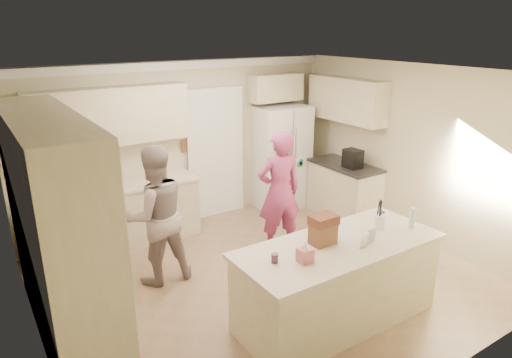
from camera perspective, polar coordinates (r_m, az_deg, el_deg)
floor at (r=5.99m, az=1.06°, el=-12.58°), size 5.20×4.60×0.02m
ceiling at (r=5.15m, az=1.24°, el=13.22°), size 5.20×4.60×0.02m
wall_back at (r=7.37m, az=-9.06°, el=4.31°), size 5.20×0.02×2.60m
wall_front at (r=3.91m, az=20.89°, el=-10.04°), size 5.20×0.02×2.60m
wall_left at (r=4.60m, az=-26.99°, el=-6.50°), size 0.02×4.60×2.60m
wall_right at (r=7.17m, az=18.67°, el=3.15°), size 0.02×4.60×2.60m
crown_back at (r=7.13m, az=-9.40°, el=13.85°), size 5.20×0.08×0.12m
pantry_bank at (r=4.86m, az=-23.48°, el=-6.28°), size 0.60×2.60×2.35m
back_base_cab at (r=6.99m, az=-16.24°, el=-4.47°), size 2.20×0.60×0.88m
back_countertop at (r=6.82m, az=-16.56°, el=-0.94°), size 2.24×0.63×0.04m
back_upper_cab at (r=6.70m, az=-17.70°, el=7.48°), size 2.20×0.35×0.80m
doorway_opening at (r=7.64m, az=-5.12°, el=3.04°), size 0.90×0.06×2.10m
doorway_casing at (r=7.61m, az=-4.99°, el=2.98°), size 1.02×0.03×2.22m
wall_frame_upper at (r=7.29m, az=-8.88°, el=6.18°), size 0.15×0.02×0.20m
wall_frame_lower at (r=7.35m, az=-8.78°, el=4.12°), size 0.15×0.02×0.20m
refrigerator at (r=8.05m, az=3.04°, el=2.78°), size 0.95×0.77×1.80m
fridge_seam at (r=7.77m, az=4.59°, el=2.18°), size 0.02×0.02×1.78m
fridge_dispenser at (r=7.57m, az=3.36°, el=3.72°), size 0.22×0.03×0.35m
fridge_handle_l at (r=7.69m, az=4.39°, el=3.17°), size 0.02×0.02×0.85m
fridge_handle_r at (r=7.75m, az=4.98°, el=3.27°), size 0.02×0.02×0.85m
over_fridge_cab at (r=7.88m, az=2.41°, el=11.36°), size 0.95×0.35×0.45m
right_base_cab at (r=7.84m, az=10.93°, el=-1.52°), size 0.60×1.20×0.88m
right_countertop at (r=7.68m, az=11.08°, el=1.69°), size 0.63×1.24×0.04m
right_upper_cab at (r=7.69m, az=11.26°, el=9.72°), size 0.35×1.50×0.70m
coffee_maker at (r=7.47m, az=12.00°, el=2.50°), size 0.22×0.28×0.30m
island_base at (r=5.14m, az=10.09°, el=-12.79°), size 2.20×0.90×0.88m
island_top at (r=4.92m, az=10.39°, el=-8.21°), size 2.28×0.96×0.05m
utensil_crock at (r=5.34m, az=15.20°, el=-5.16°), size 0.13×0.13×0.15m
tissue_box at (r=4.48m, az=6.14°, el=-9.45°), size 0.13×0.13×0.14m
tissue_plume at (r=4.43m, az=6.19°, el=-8.19°), size 0.08×0.08×0.08m
dollhouse_body at (r=4.83m, az=8.36°, el=-6.82°), size 0.26×0.18×0.22m
dollhouse_roof at (r=4.77m, az=8.45°, el=-5.08°), size 0.28×0.20×0.10m
jam_jar at (r=4.46m, az=2.36°, el=-9.84°), size 0.07×0.07×0.09m
greeting_card_a at (r=4.85m, az=13.39°, el=-7.47°), size 0.12×0.06×0.16m
greeting_card_b at (r=4.98m, az=14.18°, el=-6.81°), size 0.12×0.05×0.16m
water_bottle at (r=5.43m, az=18.93°, el=-4.63°), size 0.07×0.07×0.24m
shaker_salt at (r=5.57m, az=15.06°, el=-4.46°), size 0.05×0.05×0.09m
shaker_pepper at (r=5.62m, az=15.54°, el=-4.29°), size 0.05×0.05×0.09m
teen_boy at (r=5.74m, az=-12.48°, el=-4.46°), size 0.89×0.70×1.77m
teen_girl at (r=6.37m, az=2.92°, el=-1.69°), size 0.71×0.54×1.77m
fridge_magnets at (r=7.77m, az=4.62°, el=2.16°), size 0.76×0.02×1.44m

